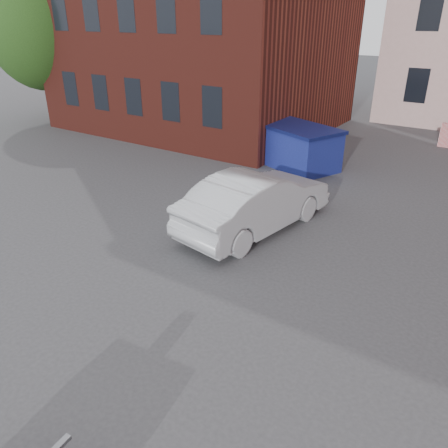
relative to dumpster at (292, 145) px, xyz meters
The scene contains 5 objects.
ground 9.46m from the dumpster, 76.37° to the right, with size 120.00×120.00×0.00m, color #38383A.
far_building 22.17m from the dumpster, 144.17° to the left, with size 6.00×6.00×8.00m, color maroon.
tree 14.47m from the dumpster, behind, with size 5.28×5.28×8.30m.
dumpster is the anchor object (origin of this frame).
silver_car 5.69m from the dumpster, 73.37° to the right, with size 1.61×4.61×1.52m, color #B9BCC1.
Camera 1 is at (4.49, -5.30, 5.06)m, focal length 35.00 mm.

